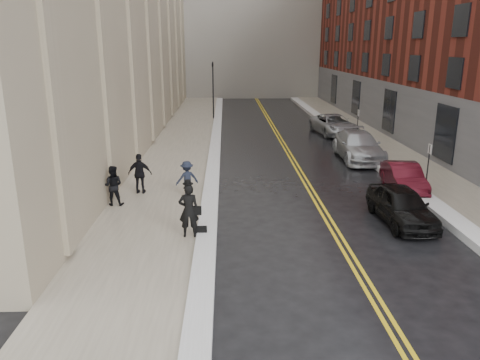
{
  "coord_description": "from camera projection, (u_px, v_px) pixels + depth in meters",
  "views": [
    {
      "loc": [
        -1.5,
        -12.78,
        6.58
      ],
      "look_at": [
        -0.96,
        4.5,
        1.6
      ],
      "focal_mm": 35.0,
      "sensor_mm": 36.0,
      "label": 1
    }
  ],
  "objects": [
    {
      "name": "snow_ridge_right",
      "position": [
        362.0,
        151.0,
        29.68
      ],
      "size": [
        0.85,
        60.8,
        0.3
      ],
      "primitive_type": "cube",
      "color": "white",
      "rests_on": "ground"
    },
    {
      "name": "pedestrian_a",
      "position": [
        113.0,
        185.0,
        19.4
      ],
      "size": [
        0.83,
        0.65,
        1.69
      ],
      "primitive_type": "imported",
      "rotation": [
        0.0,
        0.0,
        3.13
      ],
      "color": "black",
      "rests_on": "sidewalk_left"
    },
    {
      "name": "ground",
      "position": [
        276.0,
        272.0,
        14.14
      ],
      "size": [
        160.0,
        160.0,
        0.0
      ],
      "primitive_type": "plane",
      "color": "black",
      "rests_on": "ground"
    },
    {
      "name": "car_maroon",
      "position": [
        404.0,
        178.0,
        21.82
      ],
      "size": [
        1.75,
        4.07,
        1.3
      ],
      "primitive_type": "imported",
      "rotation": [
        0.0,
        0.0,
        -0.1
      ],
      "color": "#4B0D18",
      "rests_on": "ground"
    },
    {
      "name": "pedestrian_c",
      "position": [
        140.0,
        174.0,
        20.94
      ],
      "size": [
        1.09,
        0.51,
        1.81
      ],
      "primitive_type": "imported",
      "rotation": [
        0.0,
        0.0,
        3.08
      ],
      "color": "black",
      "rests_on": "sidewalk_left"
    },
    {
      "name": "sidewalk_left",
      "position": [
        178.0,
        153.0,
        29.35
      ],
      "size": [
        4.0,
        64.0,
        0.15
      ],
      "primitive_type": "cube",
      "color": "gray",
      "rests_on": "ground"
    },
    {
      "name": "car_black",
      "position": [
        402.0,
        205.0,
        17.85
      ],
      "size": [
        1.85,
        4.2,
        1.41
      ],
      "primitive_type": "imported",
      "rotation": [
        0.0,
        0.0,
        0.05
      ],
      "color": "black",
      "rests_on": "ground"
    },
    {
      "name": "pedestrian_main",
      "position": [
        189.0,
        210.0,
        16.12
      ],
      "size": [
        0.72,
        0.48,
        1.92
      ],
      "primitive_type": "imported",
      "rotation": [
        0.0,
        0.0,
        3.18
      ],
      "color": "black",
      "rests_on": "sidewalk_left"
    },
    {
      "name": "parking_sign_far",
      "position": [
        358.0,
        122.0,
        33.21
      ],
      "size": [
        0.06,
        0.35,
        2.23
      ],
      "color": "black",
      "rests_on": "ground"
    },
    {
      "name": "pedestrian_b",
      "position": [
        187.0,
        178.0,
        20.63
      ],
      "size": [
        1.15,
        0.9,
        1.57
      ],
      "primitive_type": "imported",
      "rotation": [
        0.0,
        0.0,
        3.5
      ],
      "color": "#191F2E",
      "rests_on": "sidewalk_left"
    },
    {
      "name": "lane_stripe_b",
      "position": [
        291.0,
        154.0,
        29.59
      ],
      "size": [
        0.12,
        64.0,
        0.01
      ],
      "primitive_type": "cube",
      "color": "gold",
      "rests_on": "ground"
    },
    {
      "name": "sidewalk_right",
      "position": [
        391.0,
        152.0,
        29.76
      ],
      "size": [
        3.0,
        64.0,
        0.15
      ],
      "primitive_type": "cube",
      "color": "gray",
      "rests_on": "ground"
    },
    {
      "name": "parking_sign_near",
      "position": [
        428.0,
        163.0,
        21.68
      ],
      "size": [
        0.06,
        0.35,
        2.23
      ],
      "color": "black",
      "rests_on": "ground"
    },
    {
      "name": "traffic_signal",
      "position": [
        213.0,
        86.0,
        42.02
      ],
      "size": [
        0.18,
        0.15,
        5.2
      ],
      "color": "black",
      "rests_on": "ground"
    },
    {
      "name": "snow_ridge_left",
      "position": [
        215.0,
        152.0,
        29.41
      ],
      "size": [
        0.7,
        60.8,
        0.26
      ],
      "primitive_type": "cube",
      "color": "white",
      "rests_on": "ground"
    },
    {
      "name": "car_silver_far",
      "position": [
        334.0,
        125.0,
        35.78
      ],
      "size": [
        3.21,
        5.69,
        1.5
      ],
      "primitive_type": "imported",
      "rotation": [
        0.0,
        0.0,
        0.14
      ],
      "color": "#A2A4AA",
      "rests_on": "ground"
    },
    {
      "name": "lane_stripe_a",
      "position": [
        287.0,
        154.0,
        29.58
      ],
      "size": [
        0.12,
        64.0,
        0.01
      ],
      "primitive_type": "cube",
      "color": "gold",
      "rests_on": "ground"
    },
    {
      "name": "car_silver_near",
      "position": [
        358.0,
        146.0,
        27.88
      ],
      "size": [
        2.4,
        5.68,
        1.64
      ],
      "primitive_type": "imported",
      "rotation": [
        0.0,
        0.0,
        -0.02
      ],
      "color": "#B1B4B9",
      "rests_on": "ground"
    }
  ]
}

